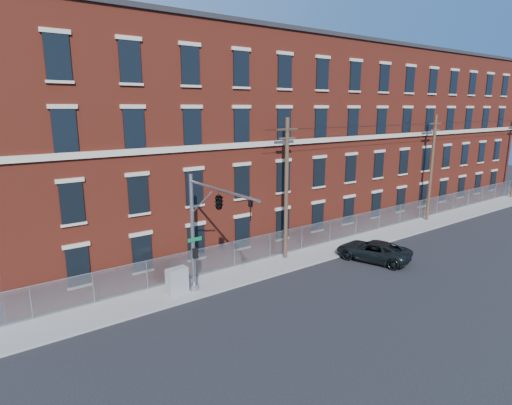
{
  "coord_description": "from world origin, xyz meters",
  "views": [
    {
      "loc": [
        -16.86,
        -16.5,
        10.76
      ],
      "look_at": [
        -1.81,
        4.0,
        5.02
      ],
      "focal_mm": 29.56,
      "sensor_mm": 36.0,
      "label": 1
    }
  ],
  "objects": [
    {
      "name": "mill_building",
      "position": [
        12.0,
        13.93,
        8.15
      ],
      "size": [
        55.3,
        14.32,
        16.3
      ],
      "color": "maroon",
      "rests_on": "ground"
    },
    {
      "name": "traffic_signal_mast",
      "position": [
        -6.0,
        2.18,
        5.39
      ],
      "size": [
        0.9,
        6.75,
        7.0
      ],
      "color": "#9EA0A5",
      "rests_on": "ground"
    },
    {
      "name": "utility_cabinet",
      "position": [
        -6.97,
        4.78,
        0.89
      ],
      "size": [
        1.26,
        0.69,
        1.53
      ],
      "primitive_type": "cube",
      "rotation": [
        0.0,
        0.0,
        0.06
      ],
      "color": "gray",
      "rests_on": "sidewalk"
    },
    {
      "name": "ground",
      "position": [
        0.0,
        0.0,
        0.0
      ],
      "size": [
        140.0,
        140.0,
        0.0
      ],
      "primitive_type": "plane",
      "color": "black",
      "rests_on": "ground"
    },
    {
      "name": "overhead_wires",
      "position": [
        20.0,
        5.6,
        9.12
      ],
      "size": [
        40.0,
        0.62,
        0.62
      ],
      "color": "black",
      "rests_on": "ground"
    },
    {
      "name": "sidewalk",
      "position": [
        12.0,
        5.0,
        0.06
      ],
      "size": [
        65.0,
        3.0,
        0.12
      ],
      "primitive_type": "cube",
      "color": "gray",
      "rests_on": "ground"
    },
    {
      "name": "chain_link_fence",
      "position": [
        12.0,
        6.3,
        1.06
      ],
      "size": [
        59.06,
        0.06,
        1.85
      ],
      "color": "#A5A8AD",
      "rests_on": "ground"
    },
    {
      "name": "utility_pole_near",
      "position": [
        2.0,
        5.6,
        5.34
      ],
      "size": [
        1.8,
        0.28,
        10.0
      ],
      "color": "#463323",
      "rests_on": "ground"
    },
    {
      "name": "utility_pole_mid",
      "position": [
        20.0,
        5.6,
        5.34
      ],
      "size": [
        1.8,
        0.28,
        10.0
      ],
      "color": "#463323",
      "rests_on": "ground"
    },
    {
      "name": "pickup_truck",
      "position": [
        6.92,
        1.67,
        0.73
      ],
      "size": [
        3.93,
        5.71,
        1.45
      ],
      "primitive_type": "imported",
      "rotation": [
        0.0,
        0.0,
        3.46
      ],
      "color": "black",
      "rests_on": "ground"
    }
  ]
}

